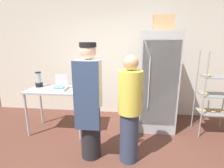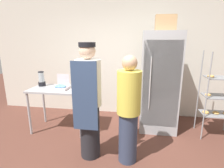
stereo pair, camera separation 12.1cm
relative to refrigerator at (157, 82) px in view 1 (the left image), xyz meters
The scene contains 9 objects.
back_wall 1.24m from the refrigerator, 139.38° to the left, with size 6.40×0.12×2.94m, color silver.
refrigerator is the anchor object (origin of this frame).
baking_rack 1.10m from the refrigerator, ahead, with size 0.59×0.44×1.61m.
prep_counter 1.99m from the refrigerator, 169.01° to the right, with size 1.10×0.62×0.88m.
donut_box 1.92m from the refrigerator, 166.82° to the right, with size 0.26×0.24×0.28m.
blender_pitcher 2.38m from the refrigerator, behind, with size 0.14×0.14×0.30m.
cardboard_storage_box 1.12m from the refrigerator, 35.42° to the right, with size 0.36×0.27×0.28m.
person_baker 1.58m from the refrigerator, 135.63° to the right, with size 0.38×0.39×1.77m.
person_customer 1.26m from the refrigerator, 115.30° to the right, with size 0.34×0.34×1.61m.
Camera 1 is at (0.33, -1.97, 1.80)m, focal length 28.00 mm.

